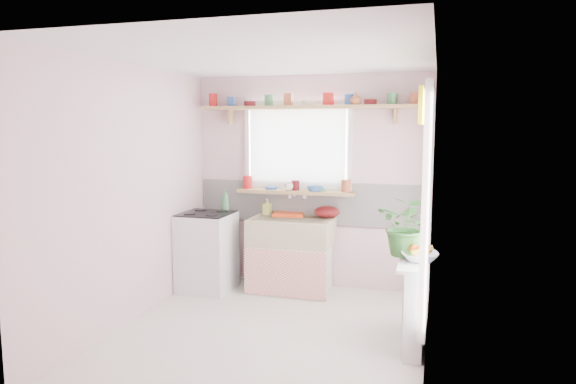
% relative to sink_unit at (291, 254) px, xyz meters
% --- Properties ---
extents(room, '(3.20, 3.20, 3.20)m').
position_rel_sink_unit_xyz_m(room, '(0.81, -0.43, 0.94)').
color(room, silver).
rests_on(room, ground).
extents(sink_unit, '(0.95, 0.65, 1.11)m').
position_rel_sink_unit_xyz_m(sink_unit, '(0.00, 0.00, 0.00)').
color(sink_unit, white).
rests_on(sink_unit, ground).
extents(cooker, '(0.58, 0.58, 0.93)m').
position_rel_sink_unit_xyz_m(cooker, '(-0.95, -0.24, 0.03)').
color(cooker, white).
rests_on(cooker, ground).
extents(radiator_ledge, '(0.22, 0.95, 0.78)m').
position_rel_sink_unit_xyz_m(radiator_ledge, '(1.45, -1.09, -0.03)').
color(radiator_ledge, white).
rests_on(radiator_ledge, ground).
extents(windowsill, '(1.40, 0.22, 0.04)m').
position_rel_sink_unit_xyz_m(windowsill, '(-0.00, 0.19, 0.71)').
color(windowsill, tan).
rests_on(windowsill, room).
extents(pine_shelf, '(2.52, 0.24, 0.04)m').
position_rel_sink_unit_xyz_m(pine_shelf, '(0.15, 0.18, 1.69)').
color(pine_shelf, tan).
rests_on(pine_shelf, room).
extents(shelf_crockery, '(2.47, 0.11, 0.12)m').
position_rel_sink_unit_xyz_m(shelf_crockery, '(0.15, 0.18, 1.76)').
color(shelf_crockery, red).
rests_on(shelf_crockery, pine_shelf).
extents(sill_crockery, '(1.35, 0.11, 0.12)m').
position_rel_sink_unit_xyz_m(sill_crockery, '(-0.00, 0.19, 0.78)').
color(sill_crockery, red).
rests_on(sill_crockery, windowsill).
extents(dish_tray, '(0.41, 0.33, 0.04)m').
position_rel_sink_unit_xyz_m(dish_tray, '(-0.09, 0.21, 0.44)').
color(dish_tray, red).
rests_on(dish_tray, sink_unit).
extents(colander, '(0.34, 0.34, 0.13)m').
position_rel_sink_unit_xyz_m(colander, '(0.37, 0.21, 0.49)').
color(colander, '#590F12').
rests_on(colander, sink_unit).
extents(jade_plant, '(0.61, 0.58, 0.53)m').
position_rel_sink_unit_xyz_m(jade_plant, '(1.36, -1.07, 0.61)').
color(jade_plant, '#2A5B24').
rests_on(jade_plant, radiator_ledge).
extents(fruit_bowl, '(0.33, 0.33, 0.08)m').
position_rel_sink_unit_xyz_m(fruit_bowl, '(1.48, -1.22, 0.38)').
color(fruit_bowl, silver).
rests_on(fruit_bowl, radiator_ledge).
extents(herb_pot, '(0.12, 0.09, 0.19)m').
position_rel_sink_unit_xyz_m(herb_pot, '(1.36, -0.99, 0.44)').
color(herb_pot, '#245A26').
rests_on(herb_pot, radiator_ledge).
extents(soap_bottle_sink, '(0.10, 0.10, 0.19)m').
position_rel_sink_unit_xyz_m(soap_bottle_sink, '(-0.36, 0.21, 0.51)').
color(soap_bottle_sink, '#C4D45E').
rests_on(soap_bottle_sink, sink_unit).
extents(sill_cup, '(0.14, 0.14, 0.09)m').
position_rel_sink_unit_xyz_m(sill_cup, '(-0.07, 0.13, 0.77)').
color(sill_cup, silver).
rests_on(sill_cup, windowsill).
extents(sill_bowl, '(0.19, 0.19, 0.06)m').
position_rel_sink_unit_xyz_m(sill_bowl, '(0.25, 0.13, 0.76)').
color(sill_bowl, '#3769B4').
rests_on(sill_bowl, windowsill).
extents(shelf_vase, '(0.17, 0.17, 0.13)m').
position_rel_sink_unit_xyz_m(shelf_vase, '(0.71, 0.12, 1.78)').
color(shelf_vase, '#A75933').
rests_on(shelf_vase, pine_shelf).
extents(cooker_bottle, '(0.12, 0.12, 0.25)m').
position_rel_sink_unit_xyz_m(cooker_bottle, '(-0.81, -0.02, 0.61)').
color(cooker_bottle, '#438654').
rests_on(cooker_bottle, cooker).
extents(fruit, '(0.20, 0.14, 0.10)m').
position_rel_sink_unit_xyz_m(fruit, '(1.49, -1.21, 0.44)').
color(fruit, '#E75C13').
rests_on(fruit, fruit_bowl).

